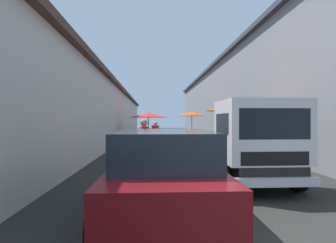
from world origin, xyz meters
The scene contains 12 objects.
ground centered at (13.50, 0.00, 0.00)m, with size 90.00×90.00×0.00m, color #282826.
building_left_whitewash centered at (15.75, 7.23, 2.06)m, with size 49.80×7.50×4.11m.
building_right_concrete centered at (15.75, -7.23, 3.17)m, with size 49.80×7.50×6.32m.
fruit_stall_mid_lane centered at (18.87, -1.77, 1.76)m, with size 2.32×2.32×2.41m.
fruit_stall_far_left centered at (17.47, 1.67, 1.75)m, with size 2.83×2.83×2.25m.
fruit_stall_near_left centered at (7.69, -1.85, 1.83)m, with size 2.27×2.27×2.41m.
hatchback_car centered at (2.24, 1.15, 0.74)m, with size 3.92×1.94×1.45m.
delivery_truck centered at (4.35, -1.11, 1.04)m, with size 4.93×1.98×2.08m.
vendor_by_crates centered at (6.02, 1.60, 0.97)m, with size 0.66×0.26×1.67m.
vendor_in_shade centered at (12.37, 1.18, 0.91)m, with size 0.56×0.40×1.58m.
parked_scooter centered at (15.85, 1.79, 0.45)m, with size 1.68×0.49×1.14m.
plastic_stool centered at (10.01, -2.88, 0.33)m, with size 0.30×0.30×0.43m.
Camera 1 is at (-2.46, 1.33, 1.62)m, focal length 29.43 mm.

